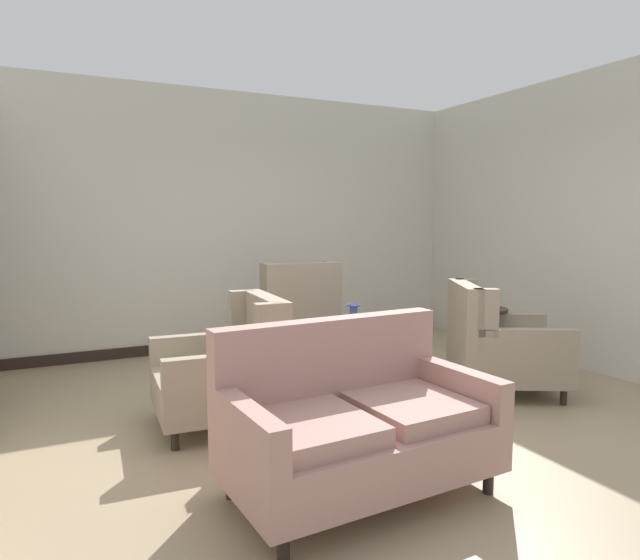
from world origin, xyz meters
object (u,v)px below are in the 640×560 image
object	(u,v)px
coffee_table	(360,353)
armchair_far_left	(294,323)
porcelain_vase	(354,326)
side_table	(482,338)
armchair_beside_settee	(229,371)
armchair_back_corner	(499,346)
settee	(355,423)

from	to	relation	value
coffee_table	armchair_far_left	distance (m)	1.24
porcelain_vase	armchair_far_left	size ratio (longest dim) A/B	0.30
side_table	armchair_beside_settee	bearing A→B (deg)	-179.43
armchair_beside_settee	armchair_back_corner	size ratio (longest dim) A/B	0.80
armchair_back_corner	armchair_far_left	bearing A→B (deg)	65.82
armchair_back_corner	armchair_beside_settee	bearing A→B (deg)	111.51
settee	side_table	bearing A→B (deg)	28.76
settee	armchair_back_corner	bearing A→B (deg)	23.38
side_table	armchair_back_corner	bearing A→B (deg)	-106.83
armchair_far_left	armchair_back_corner	xyz separation A→B (m)	(1.27, -1.67, -0.04)
porcelain_vase	coffee_table	bearing A→B (deg)	-58.97
coffee_table	settee	distance (m)	1.73
settee	armchair_beside_settee	size ratio (longest dim) A/B	1.59
armchair_back_corner	settee	bearing A→B (deg)	145.39
armchair_back_corner	side_table	world-z (taller)	armchair_back_corner
porcelain_vase	side_table	size ratio (longest dim) A/B	0.47
armchair_far_left	side_table	distance (m)	1.92
armchair_far_left	side_table	size ratio (longest dim) A/B	1.56
porcelain_vase	side_table	bearing A→B (deg)	-7.58
porcelain_vase	side_table	world-z (taller)	porcelain_vase
armchair_back_corner	porcelain_vase	bearing A→B (deg)	96.37
armchair_beside_settee	side_table	bearing A→B (deg)	93.97
porcelain_vase	armchair_far_left	xyz separation A→B (m)	(-0.06, 1.17, -0.16)
porcelain_vase	armchair_back_corner	xyz separation A→B (m)	(1.21, -0.49, -0.20)
armchair_back_corner	side_table	distance (m)	0.33
porcelain_vase	side_table	distance (m)	1.33
armchair_far_left	armchair_back_corner	bearing A→B (deg)	132.14
armchair_far_left	armchair_back_corner	world-z (taller)	armchair_far_left
coffee_table	porcelain_vase	world-z (taller)	porcelain_vase
settee	armchair_back_corner	size ratio (longest dim) A/B	1.26
coffee_table	armchair_beside_settee	world-z (taller)	armchair_beside_settee
settee	side_table	distance (m)	2.56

